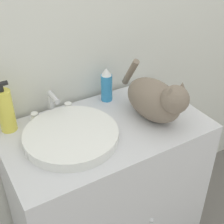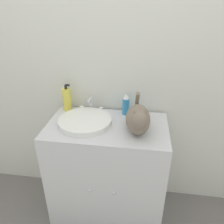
% 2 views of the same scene
% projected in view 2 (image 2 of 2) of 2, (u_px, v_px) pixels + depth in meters
% --- Properties ---
extents(wall_back, '(6.00, 0.05, 2.50)m').
position_uv_depth(wall_back, '(113.00, 57.00, 1.58)').
color(wall_back, silver).
rests_on(wall_back, ground_plane).
extents(vanity_cabinet, '(0.84, 0.50, 0.84)m').
position_uv_depth(vanity_cabinet, '(108.00, 171.00, 1.71)').
color(vanity_cabinet, silver).
rests_on(vanity_cabinet, ground_plane).
extents(sink_basin, '(0.37, 0.37, 0.04)m').
position_uv_depth(sink_basin, '(85.00, 121.00, 1.52)').
color(sink_basin, white).
rests_on(sink_basin, vanity_cabinet).
extents(faucet, '(0.19, 0.10, 0.12)m').
position_uv_depth(faucet, '(91.00, 105.00, 1.68)').
color(faucet, silver).
rests_on(faucet, vanity_cabinet).
extents(cat, '(0.18, 0.38, 0.22)m').
position_uv_depth(cat, '(138.00, 119.00, 1.40)').
color(cat, '#7A6B5B').
rests_on(cat, vanity_cabinet).
extents(soap_bottle, '(0.07, 0.07, 0.22)m').
position_uv_depth(soap_bottle, '(67.00, 99.00, 1.68)').
color(soap_bottle, '#EADB4C').
rests_on(soap_bottle, vanity_cabinet).
extents(spray_bottle, '(0.05, 0.05, 0.16)m').
position_uv_depth(spray_bottle, '(126.00, 104.00, 1.63)').
color(spray_bottle, '#338CCC').
rests_on(spray_bottle, vanity_cabinet).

